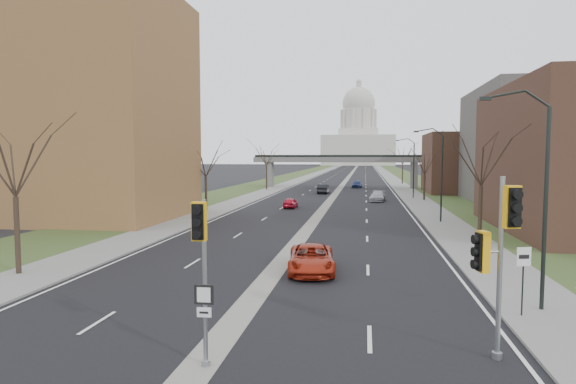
% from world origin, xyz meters
% --- Properties ---
extents(ground, '(700.00, 700.00, 0.00)m').
position_xyz_m(ground, '(0.00, 0.00, 0.00)').
color(ground, black).
rests_on(ground, ground).
extents(road_surface, '(20.00, 600.00, 0.01)m').
position_xyz_m(road_surface, '(0.00, 150.00, 0.01)').
color(road_surface, black).
rests_on(road_surface, ground).
extents(median_strip, '(1.20, 600.00, 0.02)m').
position_xyz_m(median_strip, '(0.00, 150.00, 0.00)').
color(median_strip, gray).
rests_on(median_strip, ground).
extents(sidewalk_right, '(4.00, 600.00, 0.12)m').
position_xyz_m(sidewalk_right, '(12.00, 150.00, 0.06)').
color(sidewalk_right, gray).
rests_on(sidewalk_right, ground).
extents(sidewalk_left, '(4.00, 600.00, 0.12)m').
position_xyz_m(sidewalk_left, '(-12.00, 150.00, 0.06)').
color(sidewalk_left, gray).
rests_on(sidewalk_left, ground).
extents(grass_verge_right, '(8.00, 600.00, 0.10)m').
position_xyz_m(grass_verge_right, '(18.00, 150.00, 0.05)').
color(grass_verge_right, '#2F441F').
rests_on(grass_verge_right, ground).
extents(grass_verge_left, '(8.00, 600.00, 0.10)m').
position_xyz_m(grass_verge_left, '(-18.00, 150.00, 0.05)').
color(grass_verge_left, '#2F441F').
rests_on(grass_verge_left, ground).
extents(apartment_building, '(25.00, 16.00, 22.00)m').
position_xyz_m(apartment_building, '(-26.00, 30.00, 11.00)').
color(apartment_building, brown).
rests_on(apartment_building, ground).
extents(commercial_block_mid, '(18.00, 22.00, 15.00)m').
position_xyz_m(commercial_block_mid, '(28.00, 52.00, 7.50)').
color(commercial_block_mid, '#5E5A56').
rests_on(commercial_block_mid, ground).
extents(commercial_block_far, '(14.00, 14.00, 10.00)m').
position_xyz_m(commercial_block_far, '(22.00, 70.00, 5.00)').
color(commercial_block_far, '#472B21').
rests_on(commercial_block_far, ground).
extents(pedestrian_bridge, '(34.00, 3.00, 6.45)m').
position_xyz_m(pedestrian_bridge, '(0.00, 80.00, 4.84)').
color(pedestrian_bridge, slate).
rests_on(pedestrian_bridge, ground).
extents(capitol, '(48.00, 42.00, 55.75)m').
position_xyz_m(capitol, '(0.00, 320.00, 18.60)').
color(capitol, beige).
rests_on(capitol, ground).
extents(streetlight_near, '(2.61, 0.20, 8.70)m').
position_xyz_m(streetlight_near, '(10.99, 6.00, 6.95)').
color(streetlight_near, black).
rests_on(streetlight_near, sidewalk_right).
extents(streetlight_mid, '(2.61, 0.20, 8.70)m').
position_xyz_m(streetlight_mid, '(10.99, 32.00, 6.95)').
color(streetlight_mid, black).
rests_on(streetlight_mid, sidewalk_right).
extents(streetlight_far, '(2.61, 0.20, 8.70)m').
position_xyz_m(streetlight_far, '(10.99, 58.00, 6.95)').
color(streetlight_far, black).
rests_on(streetlight_far, sidewalk_right).
extents(tree_left_a, '(7.20, 7.20, 9.40)m').
position_xyz_m(tree_left_a, '(-13.00, 8.00, 6.64)').
color(tree_left_a, '#382B21').
rests_on(tree_left_a, sidewalk_left).
extents(tree_left_b, '(6.75, 6.75, 8.81)m').
position_xyz_m(tree_left_b, '(-13.00, 38.00, 6.23)').
color(tree_left_b, '#382B21').
rests_on(tree_left_b, sidewalk_left).
extents(tree_left_c, '(7.65, 7.65, 9.99)m').
position_xyz_m(tree_left_c, '(-13.00, 72.00, 7.04)').
color(tree_left_c, '#382B21').
rests_on(tree_left_c, sidewalk_left).
extents(tree_right_a, '(7.20, 7.20, 9.40)m').
position_xyz_m(tree_right_a, '(13.00, 22.00, 6.64)').
color(tree_right_a, '#382B21').
rests_on(tree_right_a, sidewalk_right).
extents(tree_right_b, '(6.30, 6.30, 8.22)m').
position_xyz_m(tree_right_b, '(13.00, 55.00, 5.82)').
color(tree_right_b, '#382B21').
rests_on(tree_right_b, sidewalk_right).
extents(tree_right_c, '(7.65, 7.65, 9.99)m').
position_xyz_m(tree_right_c, '(13.00, 95.00, 7.04)').
color(tree_right_c, '#382B21').
rests_on(tree_right_c, sidewalk_right).
extents(signal_pole_median, '(0.57, 0.81, 4.96)m').
position_xyz_m(signal_pole_median, '(0.21, -1.18, 3.46)').
color(signal_pole_median, gray).
rests_on(signal_pole_median, ground).
extents(signal_pole_right, '(1.19, 0.94, 5.61)m').
position_xyz_m(signal_pole_right, '(8.69, 0.75, 3.67)').
color(signal_pole_right, gray).
rests_on(signal_pole_right, ground).
extents(speed_limit_sign, '(0.56, 0.18, 2.65)m').
position_xyz_m(speed_limit_sign, '(10.77, 5.07, 1.94)').
color(speed_limit_sign, black).
rests_on(speed_limit_sign, sidewalk_right).
extents(car_left_near, '(1.49, 3.64, 1.24)m').
position_xyz_m(car_left_near, '(-4.02, 42.59, 0.62)').
color(car_left_near, red).
rests_on(car_left_near, ground).
extents(car_left_far, '(1.80, 4.80, 1.57)m').
position_xyz_m(car_left_far, '(-2.00, 65.63, 0.78)').
color(car_left_far, black).
rests_on(car_left_far, ground).
extents(car_right_near, '(2.95, 5.41, 1.44)m').
position_xyz_m(car_right_near, '(2.00, 11.16, 0.72)').
color(car_right_near, '#A52511').
rests_on(car_right_near, ground).
extents(car_right_mid, '(2.44, 4.96, 1.39)m').
position_xyz_m(car_right_mid, '(6.53, 52.82, 0.69)').
color(car_right_mid, '#AAA9B1').
rests_on(car_right_mid, ground).
extents(car_right_far, '(2.07, 4.41, 1.46)m').
position_xyz_m(car_right_far, '(3.27, 81.27, 0.73)').
color(car_right_far, navy).
rests_on(car_right_far, ground).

